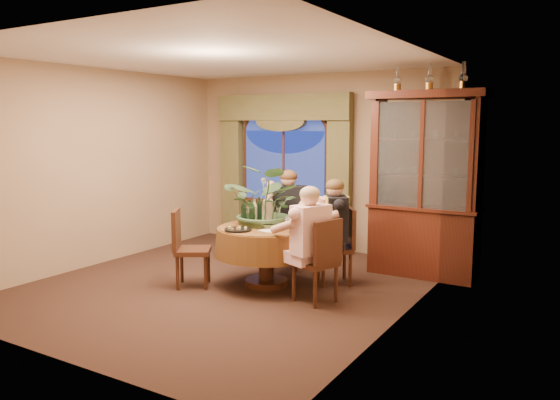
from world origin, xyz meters
The scene contains 34 objects.
floor centered at (0.00, 0.00, 0.00)m, with size 5.00×5.00×0.00m, color black.
wall_back centered at (0.00, 2.50, 1.40)m, with size 4.50×4.50×0.00m, color #8C6F51.
wall_right centered at (2.25, 0.00, 1.40)m, with size 5.00×5.00×0.00m, color #8C6F51.
ceiling centered at (0.00, 0.00, 2.80)m, with size 5.00×5.00×0.00m, color white.
window centered at (-0.60, 2.43, 1.30)m, with size 1.62×0.10×1.32m, color navy, non-canonical shape.
arched_transom centered at (-0.60, 2.43, 2.08)m, with size 1.60×0.06×0.44m, color navy, non-canonical shape.
drapery_left centered at (-1.63, 2.38, 1.18)m, with size 0.38×0.14×2.32m, color #4B4924.
drapery_right centered at (0.43, 2.38, 1.18)m, with size 0.38×0.14×2.32m, color #4B4924.
swag_valance centered at (-0.60, 2.35, 2.28)m, with size 2.45×0.16×0.42m, color #4B4924, non-canonical shape.
dining_table centered at (0.42, 0.27, 0.38)m, with size 1.30×1.30×0.75m, color maroon.
china_cabinet centered at (1.96, 1.75, 1.22)m, with size 1.50×0.59×2.44m, color #39140C.
oil_lamp_left centered at (1.54, 1.75, 2.61)m, with size 0.11×0.11×0.34m, color #A5722D, non-canonical shape.
oil_lamp_center centered at (1.96, 1.75, 2.61)m, with size 0.11×0.11×0.34m, color #A5722D, non-canonical shape.
oil_lamp_right centered at (2.39, 1.75, 2.61)m, with size 0.11×0.11×0.34m, color #A5722D, non-canonical shape.
chair_right centered at (1.24, 0.02, 0.48)m, with size 0.42×0.42×0.96m, color black.
chair_back_right centered at (1.12, 0.78, 0.48)m, with size 0.42×0.42×0.96m, color black.
chair_back centered at (0.21, 1.16, 0.48)m, with size 0.42×0.42×0.96m, color black.
chair_front_left centered at (-0.34, -0.23, 0.48)m, with size 0.42×0.42×0.96m, color black.
person_pink centered at (1.22, -0.05, 0.67)m, with size 0.48×0.44×1.34m, color beige, non-canonical shape.
person_back centered at (0.26, 1.12, 0.70)m, with size 0.50×0.46×1.39m, color black, non-canonical shape.
person_scarf centered at (1.15, 0.75, 0.67)m, with size 0.48×0.44×1.35m, color black, non-canonical shape.
stoneware_vase centered at (0.36, 0.40, 0.91)m, with size 0.17×0.17×0.31m, color #8F7959, non-canonical shape.
centerpiece_plant centered at (0.35, 0.41, 1.40)m, with size 1.03×1.15×0.90m, color #365431.
olive_bowl centered at (0.49, 0.19, 0.78)m, with size 0.16×0.16×0.05m, color #4D522B.
cheese_platter centered at (0.27, -0.12, 0.76)m, with size 0.33×0.33×0.02m, color black.
wine_bottle_0 centered at (0.22, 0.31, 0.92)m, with size 0.07×0.07×0.33m, color tan.
wine_bottle_1 centered at (0.12, 0.22, 0.92)m, with size 0.07×0.07×0.33m, color black.
wine_bottle_2 centered at (0.18, 0.47, 0.92)m, with size 0.07×0.07×0.33m, color black.
wine_bottle_3 centered at (0.26, 0.20, 0.92)m, with size 0.07×0.07×0.33m, color black.
tasting_paper_0 centered at (0.60, 0.12, 0.75)m, with size 0.21×0.30×0.00m, color white.
tasting_paper_1 centered at (0.66, 0.51, 0.75)m, with size 0.21×0.30×0.00m, color white.
wine_glass_person_pink centered at (0.82, 0.11, 0.84)m, with size 0.07×0.07×0.18m, color silver, non-canonical shape.
wine_glass_person_back centered at (0.34, 0.69, 0.84)m, with size 0.07×0.07×0.18m, color silver, non-canonical shape.
wine_glass_person_scarf centered at (0.78, 0.50, 0.84)m, with size 0.07×0.07×0.18m, color silver, non-canonical shape.
Camera 1 is at (4.00, -5.35, 2.02)m, focal length 35.00 mm.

